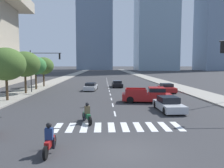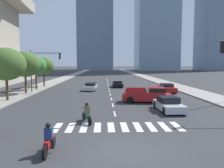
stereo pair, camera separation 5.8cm
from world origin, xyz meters
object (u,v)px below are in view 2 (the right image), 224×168
object	(u,v)px
street_tree_nearest	(6,64)
street_tree_second	(25,64)
traffic_signal_far	(42,64)
motorcycle_lead	(49,141)
street_tree_fourth	(44,66)
sedan_black_1	(117,84)
sedan_red_2	(167,88)
sedan_silver_3	(169,104)
pickup_truck	(149,95)
sedan_silver_0	(91,87)
motorcycle_trailing	(87,115)
street_tree_third	(36,66)

from	to	relation	value
street_tree_nearest	street_tree_second	size ratio (longest dim) A/B	1.01
traffic_signal_far	street_tree_nearest	distance (m)	7.55
motorcycle_lead	street_tree_fourth	distance (m)	31.81
sedan_black_1	sedan_red_2	world-z (taller)	sedan_red_2
sedan_silver_3	traffic_signal_far	distance (m)	19.98
sedan_red_2	traffic_signal_far	bearing A→B (deg)	-88.77
motorcycle_lead	pickup_truck	xyz separation A→B (m)	(7.60, 13.71, 0.23)
sedan_red_2	sedan_silver_0	bearing A→B (deg)	-103.23
sedan_red_2	street_tree_fourth	bearing A→B (deg)	-111.17
sedan_silver_3	street_tree_nearest	world-z (taller)	street_tree_nearest
sedan_silver_3	street_tree_second	world-z (taller)	street_tree_second
sedan_silver_0	traffic_signal_far	bearing A→B (deg)	120.11
street_tree_second	sedan_black_1	bearing A→B (deg)	34.66
pickup_truck	sedan_silver_0	xyz separation A→B (m)	(-7.03, 11.54, -0.24)
street_tree_nearest	sedan_red_2	bearing A→B (deg)	20.21
motorcycle_trailing	street_tree_fourth	size ratio (longest dim) A/B	0.38
pickup_truck	sedan_red_2	distance (m)	9.83
street_tree_fourth	sedan_silver_3	bearing A→B (deg)	-51.97
sedan_silver_0	sedan_red_2	distance (m)	11.89
motorcycle_trailing	sedan_black_1	xyz separation A→B (m)	(3.78, 24.84, -0.03)
pickup_truck	street_tree_second	world-z (taller)	street_tree_second
sedan_silver_3	street_tree_fourth	xyz separation A→B (m)	(-16.71, 21.36, 3.29)
traffic_signal_far	street_tree_fourth	world-z (taller)	traffic_signal_far
sedan_silver_0	street_tree_third	size ratio (longest dim) A/B	0.85
street_tree_fourth	traffic_signal_far	bearing A→B (deg)	-76.41
sedan_silver_3	sedan_red_2	bearing A→B (deg)	162.67
sedan_black_1	street_tree_nearest	xyz separation A→B (m)	(-13.43, -15.32, 3.65)
motorcycle_trailing	sedan_red_2	bearing A→B (deg)	-52.67
sedan_silver_0	sedan_silver_3	world-z (taller)	sedan_silver_3
pickup_truck	street_tree_fourth	bearing A→B (deg)	140.52
sedan_silver_3	street_tree_fourth	world-z (taller)	street_tree_fourth
street_tree_nearest	street_tree_third	distance (m)	10.88
sedan_silver_0	street_tree_second	xyz separation A→B (m)	(-8.85, -4.30, 3.62)
sedan_silver_0	traffic_signal_far	world-z (taller)	traffic_signal_far
sedan_red_2	street_tree_second	xyz separation A→B (m)	(-20.40, -1.47, 3.59)
sedan_silver_0	street_tree_fourth	world-z (taller)	street_tree_fourth
motorcycle_lead	sedan_black_1	distance (m)	30.68
motorcycle_trailing	traffic_signal_far	xyz separation A→B (m)	(-7.63, 16.79, 3.70)
sedan_silver_0	street_tree_fourth	size ratio (longest dim) A/B	0.84
sedan_red_2	street_tree_third	world-z (taller)	street_tree_third
motorcycle_lead	sedan_silver_0	size ratio (longest dim) A/B	0.47
sedan_silver_0	sedan_red_2	bearing A→B (deg)	-97.73
sedan_black_1	sedan_red_2	distance (m)	10.47
motorcycle_trailing	street_tree_nearest	xyz separation A→B (m)	(-9.65, 9.52, 3.62)
sedan_red_2	street_tree_nearest	size ratio (longest dim) A/B	0.73
street_tree_nearest	street_tree_second	xyz separation A→B (m)	(-0.00, 6.03, -0.01)
sedan_red_2	street_tree_nearest	distance (m)	22.04
street_tree_third	traffic_signal_far	bearing A→B (deg)	-60.74
traffic_signal_far	sedan_silver_3	bearing A→B (deg)	-41.54
motorcycle_lead	street_tree_fourth	xyz separation A→B (m)	(-8.28, 30.54, 3.30)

